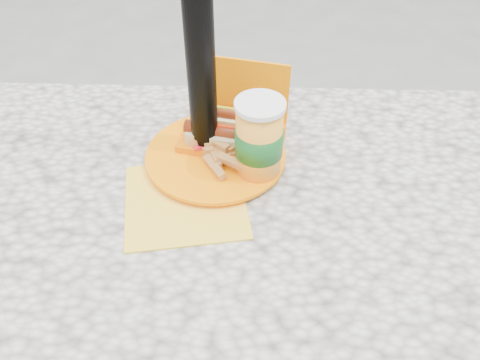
{
  "coord_description": "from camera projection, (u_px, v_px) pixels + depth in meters",
  "views": [
    {
      "loc": [
        0.09,
        -0.59,
        1.38
      ],
      "look_at": [
        0.07,
        0.03,
        0.8
      ],
      "focal_mm": 38.0,
      "sensor_mm": 36.0,
      "label": 1
    }
  ],
  "objects": [
    {
      "name": "picnic_table",
      "position": [
        202.0,
        255.0,
        0.94
      ],
      "size": [
        1.2,
        0.8,
        0.75
      ],
      "color": "beige",
      "rests_on": "ground"
    },
    {
      "name": "hotdog_box",
      "position": [
        233.0,
        132.0,
        0.97
      ],
      "size": [
        0.21,
        0.17,
        0.16
      ],
      "rotation": [
        0.0,
        0.0,
        -0.21
      ],
      "color": "#FF8300",
      "rests_on": "picnic_table"
    },
    {
      "name": "fries_plate",
      "position": [
        213.0,
        157.0,
        0.95
      ],
      "size": [
        0.3,
        0.36,
        0.05
      ],
      "rotation": [
        0.0,
        0.0,
        -0.1
      ],
      "color": "yellow",
      "rests_on": "picnic_table"
    },
    {
      "name": "soda_cup",
      "position": [
        259.0,
        141.0,
        0.88
      ],
      "size": [
        0.09,
        0.09,
        0.16
      ],
      "rotation": [
        0.0,
        0.0,
        -0.37
      ],
      "color": "#F99E2A",
      "rests_on": "picnic_table"
    }
  ]
}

